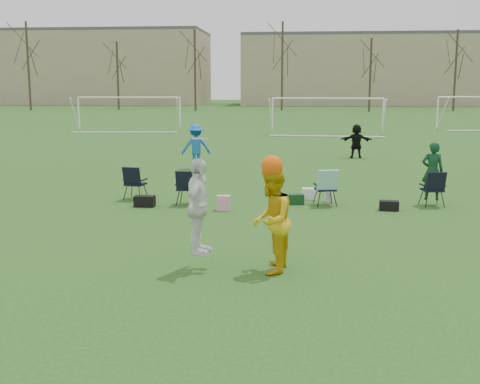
# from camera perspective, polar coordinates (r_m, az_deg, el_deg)

# --- Properties ---
(ground) EXTENTS (260.00, 260.00, 0.00)m
(ground) POSITION_cam_1_polar(r_m,az_deg,el_deg) (9.37, -7.32, -10.31)
(ground) COLOR #244F18
(ground) RESTS_ON ground
(fielder_blue) EXTENTS (1.26, 0.91, 1.76)m
(fielder_blue) POSITION_cam_1_polar(r_m,az_deg,el_deg) (23.78, -4.19, 4.33)
(fielder_blue) COLOR blue
(fielder_blue) RESTS_ON ground
(fielder_black) EXTENTS (1.46, 0.58, 1.53)m
(fielder_black) POSITION_cam_1_polar(r_m,az_deg,el_deg) (27.81, 10.98, 4.77)
(fielder_black) COLOR black
(fielder_black) RESTS_ON ground
(center_contest) EXTENTS (1.94, 1.03, 2.38)m
(center_contest) POSITION_cam_1_polar(r_m,az_deg,el_deg) (10.49, 0.44, -2.10)
(center_contest) COLOR white
(center_contest) RESTS_ON ground
(sideline_setup) EXTENTS (9.01, 2.10, 1.74)m
(sideline_setup) POSITION_cam_1_polar(r_m,az_deg,el_deg) (16.68, 5.50, 0.64)
(sideline_setup) COLOR #0F391E
(sideline_setup) RESTS_ON ground
(goal_left) EXTENTS (7.39, 0.76, 2.46)m
(goal_left) POSITION_cam_1_polar(r_m,az_deg,el_deg) (44.24, -10.47, 8.20)
(goal_left) COLOR white
(goal_left) RESTS_ON ground
(goal_mid) EXTENTS (7.40, 0.63, 2.46)m
(goal_mid) POSITION_cam_1_polar(r_m,az_deg,el_deg) (40.63, 8.28, 8.10)
(goal_mid) COLOR white
(goal_mid) RESTS_ON ground
(tree_line) EXTENTS (110.28, 3.28, 11.40)m
(tree_line) POSITION_cam_1_polar(r_m,az_deg,el_deg) (78.45, 4.17, 11.40)
(tree_line) COLOR #382B21
(tree_line) RESTS_ON ground
(building_row) EXTENTS (126.00, 16.00, 13.00)m
(building_row) POSITION_cam_1_polar(r_m,az_deg,el_deg) (104.71, 8.12, 11.48)
(building_row) COLOR tan
(building_row) RESTS_ON ground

